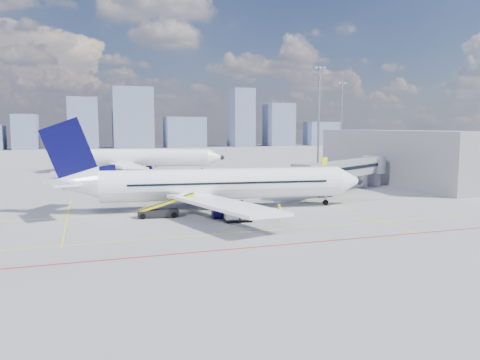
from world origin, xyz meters
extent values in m
plane|color=gray|center=(0.00, 0.00, 0.00)|extent=(420.00, 420.00, 0.00)
cube|color=yellow|center=(0.00, 8.00, 0.01)|extent=(60.00, 0.18, 0.01)
cube|color=yellow|center=(0.00, -6.00, 0.01)|extent=(80.00, 0.15, 0.01)
cube|color=yellow|center=(14.00, 2.00, 0.01)|extent=(0.15, 28.00, 0.01)
cube|color=yellow|center=(-20.00, 8.00, 0.01)|extent=(0.15, 30.00, 0.01)
cube|color=#9C100E|center=(0.00, -12.00, 0.01)|extent=(90.00, 0.25, 0.01)
cube|color=gray|center=(22.25, 16.15, 3.90)|extent=(20.84, 13.93, 2.60)
cube|color=black|center=(22.25, 16.15, 4.10)|extent=(20.52, 13.82, 0.55)
cube|color=gray|center=(12.70, 10.50, 3.90)|extent=(4.49, 4.56, 3.00)
cube|color=black|center=(17.00, 12.80, 0.35)|extent=(2.20, 1.00, 0.70)
cylinder|color=gray|center=(17.00, 12.80, 1.70)|extent=(0.56, 0.56, 2.70)
cylinder|color=gray|center=(29.00, 20.00, 1.95)|extent=(0.60, 0.60, 3.90)
cylinder|color=gray|center=(32.00, 22.00, 3.90)|extent=(4.00, 4.00, 3.00)
cylinder|color=gray|center=(32.00, 22.00, 1.95)|extent=(2.40, 2.40, 3.90)
cube|color=yellow|center=(15.50, 10.30, 5.70)|extent=(1.26, 0.82, 1.20)
cube|color=gray|center=(40.00, 26.00, 5.00)|extent=(10.00, 42.00, 10.00)
cube|color=black|center=(35.20, 26.00, 5.00)|extent=(0.25, 40.00, 4.50)
cylinder|color=gray|center=(38.00, 55.00, 12.50)|extent=(0.56, 0.56, 25.00)
cube|color=gray|center=(38.00, 55.00, 25.20)|extent=(3.20, 0.40, 0.50)
cube|color=#B0B2B8|center=(36.80, 54.75, 25.20)|extent=(0.60, 0.15, 0.35)
cube|color=#B0B2B8|center=(38.00, 54.75, 25.20)|extent=(0.60, 0.15, 0.35)
cube|color=#B0B2B8|center=(39.20, 54.75, 25.20)|extent=(0.60, 0.15, 0.35)
cylinder|color=gray|center=(65.00, 90.00, 12.50)|extent=(0.56, 0.56, 25.00)
cube|color=gray|center=(65.00, 90.00, 25.20)|extent=(3.20, 0.40, 0.50)
cube|color=#B0B2B8|center=(63.80, 89.75, 25.20)|extent=(0.60, 0.15, 0.35)
cube|color=#B0B2B8|center=(65.00, 89.75, 25.20)|extent=(0.60, 0.15, 0.35)
cube|color=#B0B2B8|center=(66.20, 89.75, 25.20)|extent=(0.60, 0.15, 0.35)
cube|color=slate|center=(-43.94, 190.00, 8.20)|extent=(10.75, 14.27, 16.40)
cube|color=slate|center=(-18.23, 190.00, 12.33)|extent=(13.84, 14.94, 24.66)
cube|color=slate|center=(5.56, 190.00, 15.09)|extent=(19.58, 12.58, 30.18)
cube|color=slate|center=(31.75, 190.00, 7.77)|extent=(20.14, 14.76, 15.54)
cube|color=slate|center=(62.57, 190.00, 15.38)|extent=(11.37, 15.51, 30.76)
cube|color=slate|center=(84.73, 190.00, 11.64)|extent=(14.02, 14.56, 23.28)
cube|color=slate|center=(111.26, 190.00, 6.65)|extent=(17.98, 11.24, 13.29)
cylinder|color=white|center=(-0.54, 7.84, 3.30)|extent=(31.62, 7.98, 4.08)
cone|color=white|center=(16.88, 5.63, 3.30)|extent=(4.25, 4.52, 4.08)
sphere|color=black|center=(18.33, 5.45, 3.30)|extent=(1.29, 1.29, 1.15)
cone|color=white|center=(-19.41, 10.23, 3.87)|extent=(7.15, 4.88, 4.08)
cube|color=black|center=(15.53, 5.80, 3.87)|extent=(1.75, 1.75, 0.47)
cube|color=white|center=(-0.91, 17.37, 2.18)|extent=(13.60, 17.57, 0.60)
cube|color=white|center=(-3.28, -1.30, 2.18)|extent=(10.19, 18.08, 0.60)
cylinder|color=#09083C|center=(-0.30, 13.92, 0.87)|extent=(4.03, 2.86, 2.40)
cylinder|color=#09083C|center=(-1.82, 1.89, 0.87)|extent=(4.03, 2.86, 2.40)
cylinder|color=#B0B2B8|center=(1.67, 13.67, 0.87)|extent=(0.67, 2.49, 2.47)
cylinder|color=#B0B2B8|center=(0.15, 1.64, 0.87)|extent=(0.67, 2.49, 2.47)
cube|color=#09083C|center=(-19.41, 10.23, 7.48)|extent=(7.15, 1.23, 8.91)
cube|color=#09083C|center=(-16.92, 9.92, 4.97)|extent=(5.89, 1.05, 2.25)
cube|color=white|center=(-19.41, 13.60, 4.24)|extent=(5.59, 6.64, 0.23)
cube|color=white|center=(-20.25, 6.96, 4.24)|extent=(4.53, 6.46, 0.23)
cylinder|color=gray|center=(13.46, 6.07, 0.90)|extent=(0.31, 0.31, 1.80)
cylinder|color=black|center=(13.46, 6.07, 0.38)|extent=(0.79, 0.37, 0.76)
cylinder|color=gray|center=(-1.24, 10.67, 0.80)|extent=(0.36, 0.36, 1.60)
cylinder|color=black|center=(-1.24, 10.67, 0.50)|extent=(1.07, 0.77, 1.00)
cylinder|color=gray|center=(-1.92, 5.28, 0.80)|extent=(0.36, 0.36, 1.60)
cylinder|color=black|center=(-1.92, 5.28, 0.50)|extent=(1.07, 0.77, 1.00)
cube|color=black|center=(0.23, 9.78, 3.61)|extent=(25.52, 3.33, 0.27)
cube|color=black|center=(-0.28, 5.77, 3.61)|extent=(25.52, 3.33, 0.27)
cylinder|color=white|center=(-4.51, 63.95, 3.30)|extent=(31.35, 13.50, 4.11)
cone|color=white|center=(12.35, 58.59, 3.30)|extent=(4.86, 5.06, 4.11)
sphere|color=black|center=(13.75, 58.14, 3.30)|extent=(1.46, 1.46, 1.16)
cone|color=white|center=(-22.78, 69.77, 3.88)|extent=(7.67, 5.96, 4.11)
cube|color=black|center=(11.04, 59.00, 3.88)|extent=(1.98, 1.98, 0.47)
cube|color=white|center=(-3.14, 73.46, 2.17)|extent=(15.65, 16.63, 0.61)
cube|color=white|center=(-8.89, 55.40, 2.17)|extent=(7.37, 17.88, 0.61)
cylinder|color=#09083C|center=(-3.16, 69.93, 0.85)|extent=(4.35, 3.46, 2.42)
cylinder|color=#09083C|center=(-6.87, 58.29, 0.85)|extent=(4.35, 3.46, 2.42)
cylinder|color=#B0B2B8|center=(-1.25, 69.33, 0.85)|extent=(1.11, 2.48, 2.49)
cylinder|color=#B0B2B8|center=(-4.96, 57.69, 0.85)|extent=(1.11, 2.48, 2.49)
cube|color=navy|center=(-22.78, 69.77, 7.51)|extent=(6.98, 2.51, 8.98)
cube|color=navy|center=(-20.37, 69.00, 4.99)|extent=(5.76, 2.10, 2.27)
cube|color=white|center=(-22.16, 73.11, 4.25)|extent=(6.20, 6.56, 0.23)
cube|color=white|center=(-24.20, 66.68, 4.25)|extent=(3.60, 6.12, 0.23)
cylinder|color=black|center=(-4.68, 66.88, 0.50)|extent=(1.15, 0.92, 1.00)
cylinder|color=black|center=(-6.35, 61.66, 0.50)|extent=(1.15, 0.92, 1.00)
cylinder|color=black|center=(9.04, 59.64, 0.38)|extent=(0.81, 0.50, 0.76)
cube|color=white|center=(2.09, 0.32, 0.51)|extent=(2.11, 1.24, 0.74)
cube|color=white|center=(1.72, 0.29, 1.07)|extent=(0.99, 1.12, 0.56)
cube|color=black|center=(1.72, 0.29, 1.25)|extent=(0.90, 1.07, 0.32)
cylinder|color=black|center=(1.38, -0.24, 0.26)|extent=(0.53, 0.24, 0.52)
cylinder|color=black|center=(1.32, 0.78, 0.26)|extent=(0.53, 0.24, 0.52)
cylinder|color=black|center=(2.86, -0.15, 0.26)|extent=(0.53, 0.24, 0.52)
cylinder|color=black|center=(2.80, 0.87, 0.26)|extent=(0.53, 0.24, 0.52)
cube|color=black|center=(-1.40, -0.89, 0.30)|extent=(3.51, 1.84, 0.17)
cube|color=white|center=(-2.24, -0.80, 1.13)|extent=(1.59, 1.55, 1.45)
cube|color=white|center=(-0.56, -0.97, 1.13)|extent=(1.59, 1.55, 1.45)
cylinder|color=black|center=(-2.78, -1.40, 0.15)|extent=(0.31, 0.16, 0.30)
cylinder|color=black|center=(-2.64, -0.10, 0.15)|extent=(0.31, 0.16, 0.30)
cylinder|color=black|center=(-0.17, -1.68, 0.15)|extent=(0.31, 0.16, 0.30)
cylinder|color=black|center=(-0.03, -0.37, 0.15)|extent=(0.31, 0.16, 0.30)
cube|color=black|center=(-9.69, 4.69, 0.51)|extent=(4.91, 2.09, 0.80)
cube|color=black|center=(-8.79, 4.62, 1.71)|extent=(6.91, 1.69, 2.10)
cube|color=yellow|center=(-8.74, 5.25, 1.71)|extent=(6.85, 0.64, 2.19)
cube|color=yellow|center=(-8.84, 4.00, 1.71)|extent=(6.85, 0.64, 2.19)
cylinder|color=black|center=(-11.58, 4.05, 0.34)|extent=(0.70, 0.33, 0.68)
cylinder|color=black|center=(-11.45, 5.64, 0.34)|extent=(0.70, 0.33, 0.68)
cylinder|color=black|center=(-7.94, 3.75, 0.34)|extent=(0.70, 0.33, 0.68)
cylinder|color=black|center=(-7.81, 5.34, 0.34)|extent=(0.70, 0.33, 0.68)
imported|color=yellow|center=(3.33, -1.55, 0.93)|extent=(0.65, 0.79, 1.87)
camera|label=1|loc=(-17.67, -50.43, 10.78)|focal=35.00mm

